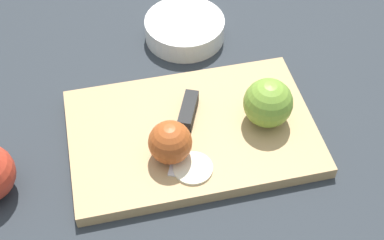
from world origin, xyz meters
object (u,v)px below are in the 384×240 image
Objects in this scene: knife at (187,115)px; bowl at (185,27)px; apple_half_left at (268,103)px; apple_half_right at (170,142)px.

knife reaches higher than bowl.
knife is (0.13, -0.00, -0.03)m from apple_half_left.
apple_half_right is 0.31m from bowl.
apple_half_left reaches higher than apple_half_right.
apple_half_left is 0.49× the size of knife.
apple_half_right is 0.41× the size of knife.
bowl is (0.13, -0.23, -0.04)m from apple_half_left.
knife is 0.23m from bowl.
apple_half_right reaches higher than knife.
apple_half_left reaches higher than bowl.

